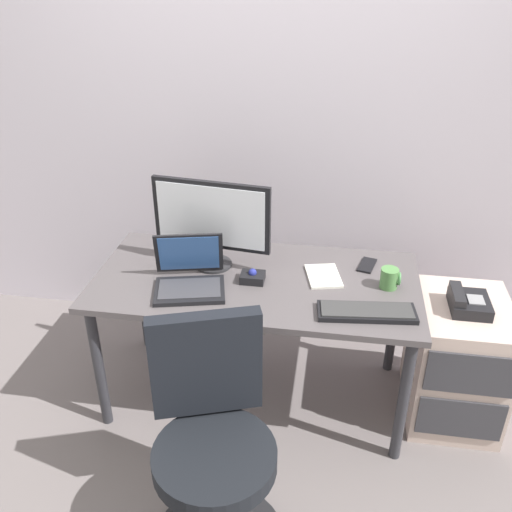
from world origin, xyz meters
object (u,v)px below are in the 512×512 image
object	(u,v)px
desk_phone	(468,303)
office_chair	(213,455)
monitor_main	(211,219)
keyboard	(367,312)
paper_notepad	(323,276)
banana	(185,244)
coffee_mug	(390,278)
laptop	(189,276)
trackball_mouse	(253,277)
file_cabinet	(456,360)
cell_phone	(367,265)

from	to	relation	value
desk_phone	office_chair	bearing A→B (deg)	-139.87
monitor_main	keyboard	size ratio (longest dim) A/B	1.34
paper_notepad	banana	size ratio (longest dim) A/B	1.09
coffee_mug	paper_notepad	distance (m)	0.30
office_chair	keyboard	xyz separation A→B (m)	(0.53, 0.60, 0.28)
laptop	paper_notepad	world-z (taller)	laptop
trackball_mouse	file_cabinet	bearing A→B (deg)	3.69
desk_phone	trackball_mouse	xyz separation A→B (m)	(-0.97, -0.05, 0.07)
file_cabinet	trackball_mouse	size ratio (longest dim) A/B	5.62
trackball_mouse	paper_notepad	world-z (taller)	trackball_mouse
file_cabinet	office_chair	bearing A→B (deg)	-139.56
monitor_main	laptop	world-z (taller)	monitor_main
laptop	cell_phone	size ratio (longest dim) A/B	2.58
monitor_main	coffee_mug	bearing A→B (deg)	-4.96
file_cabinet	laptop	world-z (taller)	laptop
trackball_mouse	desk_phone	bearing A→B (deg)	2.76
monitor_main	cell_phone	distance (m)	0.78
monitor_main	laptop	size ratio (longest dim) A/B	1.54
cell_phone	monitor_main	bearing A→B (deg)	-157.15
coffee_mug	banana	size ratio (longest dim) A/B	0.50
trackball_mouse	paper_notepad	xyz separation A→B (m)	(0.32, 0.09, -0.02)
office_chair	keyboard	distance (m)	0.85
paper_notepad	laptop	bearing A→B (deg)	-163.47
paper_notepad	coffee_mug	bearing A→B (deg)	-8.15
laptop	cell_phone	bearing A→B (deg)	21.48
paper_notepad	cell_phone	xyz separation A→B (m)	(0.20, 0.14, -0.00)
keyboard	desk_phone	bearing A→B (deg)	27.31
file_cabinet	cell_phone	world-z (taller)	cell_phone
keyboard	banana	size ratio (longest dim) A/B	2.22
paper_notepad	banana	xyz separation A→B (m)	(-0.72, 0.19, 0.01)
banana	file_cabinet	bearing A→B (deg)	-8.78
file_cabinet	cell_phone	xyz separation A→B (m)	(-0.46, 0.16, 0.40)
file_cabinet	laptop	distance (m)	1.34
paper_notepad	banana	bearing A→B (deg)	165.21
trackball_mouse	coffee_mug	size ratio (longest dim) A/B	1.17
banana	coffee_mug	bearing A→B (deg)	-12.88
desk_phone	paper_notepad	distance (m)	0.66
keyboard	coffee_mug	distance (m)	0.26
file_cabinet	monitor_main	bearing A→B (deg)	177.48
laptop	coffee_mug	xyz separation A→B (m)	(0.89, 0.13, -0.01)
file_cabinet	coffee_mug	xyz separation A→B (m)	(-0.36, -0.02, 0.44)
coffee_mug	monitor_main	bearing A→B (deg)	175.04
file_cabinet	laptop	size ratio (longest dim) A/B	1.69
file_cabinet	laptop	xyz separation A→B (m)	(-1.26, -0.15, 0.45)
file_cabinet	trackball_mouse	xyz separation A→B (m)	(-0.98, -0.06, 0.42)
monitor_main	cell_phone	bearing A→B (deg)	8.33
file_cabinet	banana	bearing A→B (deg)	171.22
keyboard	laptop	bearing A→B (deg)	172.80
file_cabinet	trackball_mouse	bearing A→B (deg)	-176.31
file_cabinet	cell_phone	size ratio (longest dim) A/B	4.36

